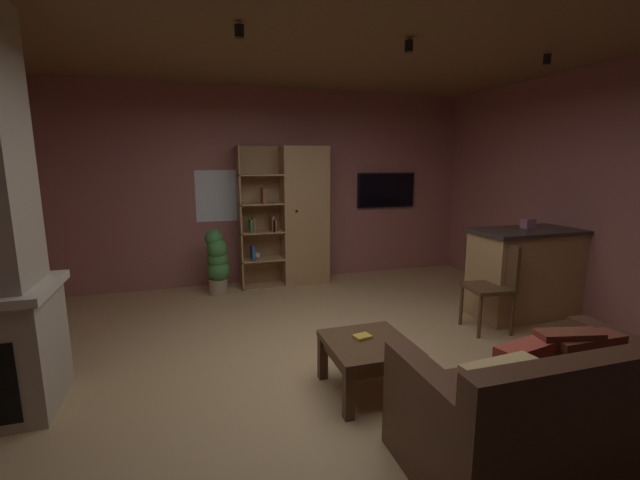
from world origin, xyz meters
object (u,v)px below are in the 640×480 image
object	(u,v)px
leather_couch	(545,417)
table_book_0	(362,337)
tissue_box	(528,223)
bookshelf_cabinet	(298,217)
coffee_table	(368,352)
potted_floor_plant	(217,261)
wall_mounted_tv	(386,190)
dining_chair	(495,281)
kitchen_bar_counter	(534,272)

from	to	relation	value
leather_couch	table_book_0	size ratio (longest dim) A/B	12.25
tissue_box	bookshelf_cabinet	bearing A→B (deg)	137.56
coffee_table	potted_floor_plant	bearing A→B (deg)	108.01
bookshelf_cabinet	wall_mounted_tv	size ratio (longest dim) A/B	2.05
potted_floor_plant	wall_mounted_tv	xyz separation A→B (m)	(2.65, 0.41, 0.85)
potted_floor_plant	wall_mounted_tv	bearing A→B (deg)	8.88
coffee_table	dining_chair	bearing A→B (deg)	22.33
tissue_box	potted_floor_plant	bearing A→B (deg)	151.85
table_book_0	dining_chair	xyz separation A→B (m)	(1.77, 0.65, 0.11)
bookshelf_cabinet	table_book_0	bearing A→B (deg)	-95.09
table_book_0	bookshelf_cabinet	bearing A→B (deg)	84.91
potted_floor_plant	wall_mounted_tv	world-z (taller)	wall_mounted_tv
table_book_0	dining_chair	bearing A→B (deg)	20.25
coffee_table	tissue_box	bearing A→B (deg)	23.42
bookshelf_cabinet	leather_couch	xyz separation A→B (m)	(0.38, -4.09, -0.65)
bookshelf_cabinet	table_book_0	size ratio (longest dim) A/B	15.30
tissue_box	potted_floor_plant	size ratio (longest dim) A/B	0.14
potted_floor_plant	kitchen_bar_counter	bearing A→B (deg)	-28.56
leather_couch	dining_chair	size ratio (longest dim) A/B	1.70
leather_couch	coffee_table	size ratio (longest dim) A/B	2.37
kitchen_bar_counter	dining_chair	xyz separation A→B (m)	(-0.75, -0.26, 0.03)
leather_couch	wall_mounted_tv	bearing A→B (deg)	75.69
kitchen_bar_counter	tissue_box	distance (m)	0.56
tissue_box	dining_chair	distance (m)	0.92
dining_chair	bookshelf_cabinet	bearing A→B (deg)	122.89
tissue_box	table_book_0	distance (m)	2.71
tissue_box	wall_mounted_tv	distance (m)	2.32
dining_chair	kitchen_bar_counter	bearing A→B (deg)	19.06
bookshelf_cabinet	kitchen_bar_counter	distance (m)	3.09
kitchen_bar_counter	wall_mounted_tv	distance (m)	2.53
tissue_box	coffee_table	world-z (taller)	tissue_box
leather_couch	dining_chair	xyz separation A→B (m)	(1.12, 1.77, 0.21)
table_book_0	kitchen_bar_counter	bearing A→B (deg)	19.90
bookshelf_cabinet	tissue_box	bearing A→B (deg)	-42.44
bookshelf_cabinet	wall_mounted_tv	bearing A→B (deg)	8.10
table_book_0	potted_floor_plant	world-z (taller)	potted_floor_plant
leather_couch	dining_chair	distance (m)	2.10
coffee_table	potted_floor_plant	distance (m)	2.99
leather_couch	kitchen_bar_counter	bearing A→B (deg)	47.30
dining_chair	wall_mounted_tv	distance (m)	2.65
bookshelf_cabinet	dining_chair	distance (m)	2.80
wall_mounted_tv	bookshelf_cabinet	bearing A→B (deg)	-171.90
dining_chair	coffee_table	bearing A→B (deg)	-157.67
leather_couch	potted_floor_plant	size ratio (longest dim) A/B	1.79
tissue_box	leather_couch	xyz separation A→B (m)	(-1.80, -2.10, -0.74)
leather_couch	dining_chair	bearing A→B (deg)	57.66
bookshelf_cabinet	coffee_table	size ratio (longest dim) A/B	2.96
kitchen_bar_counter	potted_floor_plant	size ratio (longest dim) A/B	1.70
dining_chair	table_book_0	bearing A→B (deg)	-159.75
leather_couch	potted_floor_plant	world-z (taller)	potted_floor_plant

